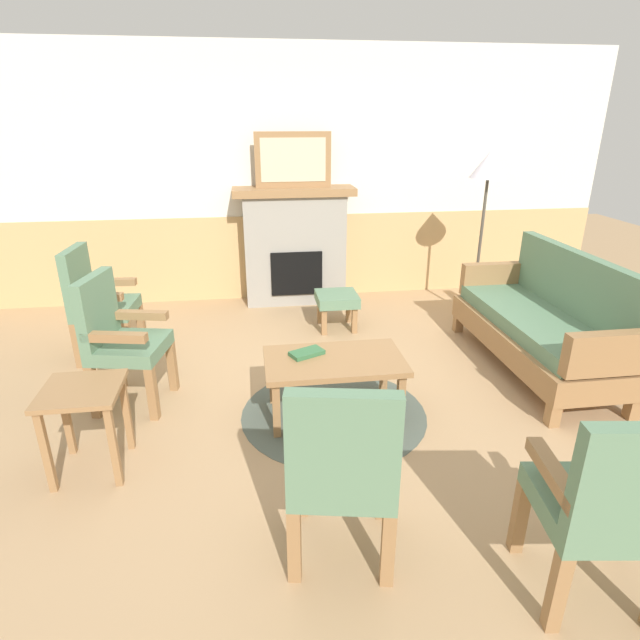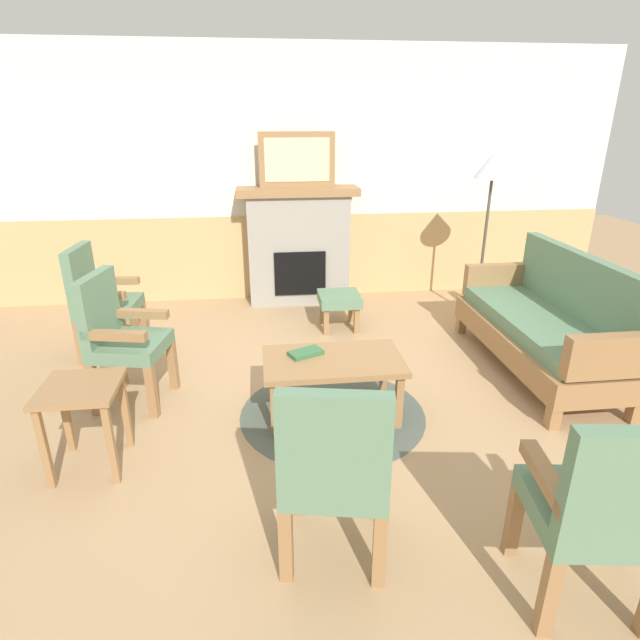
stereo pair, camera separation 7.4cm
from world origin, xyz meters
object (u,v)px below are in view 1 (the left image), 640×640
armchair_front_left (342,465)px  floor_lamp_by_couch (488,176)px  couch (542,324)px  armchair_front_center (608,502)px  framed_picture (293,160)px  side_table (84,406)px  armchair_near_fireplace (119,336)px  footstool (337,301)px  book_on_table (307,353)px  armchair_by_window_left (96,299)px  fireplace (295,245)px  coffee_table (334,366)px

armchair_front_left → floor_lamp_by_couch: bearing=56.6°
couch → armchair_front_center: 2.35m
framed_picture → side_table: framed_picture is taller
floor_lamp_by_couch → armchair_near_fireplace: bearing=-158.0°
footstool → armchair_front_left: (-0.47, -2.85, 0.25)m
book_on_table → side_table: 1.44m
footstool → armchair_by_window_left: (-2.15, -0.35, 0.25)m
side_table → fireplace: bearing=62.1°
floor_lamp_by_couch → framed_picture: bearing=157.7°
couch → book_on_table: couch is taller
floor_lamp_by_couch → couch: bearing=-88.1°
framed_picture → armchair_by_window_left: (-1.82, -1.21, -1.02)m
fireplace → floor_lamp_by_couch: 2.12m
fireplace → armchair_front_left: size_ratio=1.33×
book_on_table → armchair_front_left: bearing=-89.9°
book_on_table → armchair_by_window_left: armchair_by_window_left is taller
coffee_table → side_table: (-1.54, -0.40, 0.05)m
armchair_front_center → side_table: bearing=152.2°
armchair_front_center → couch: bearing=65.6°
armchair_front_left → side_table: (-1.36, 0.88, -0.10)m
armchair_front_center → floor_lamp_by_couch: 3.60m
footstool → armchair_near_fireplace: size_ratio=0.41×
framed_picture → footstool: (0.33, -0.87, -1.28)m
framed_picture → armchair_by_window_left: 2.42m
coffee_table → armchair_by_window_left: (-1.86, 1.23, 0.15)m
book_on_table → footstool: (0.47, 1.49, -0.17)m
couch → armchair_by_window_left: size_ratio=1.84×
coffee_table → armchair_front_center: armchair_front_center is taller
coffee_table → armchair_near_fireplace: bearing=165.8°
armchair_near_fireplace → armchair_front_center: (2.34, -2.03, 0.00)m
armchair_front_left → footstool: bearing=80.6°
footstool → armchair_front_left: size_ratio=0.41×
book_on_table → floor_lamp_by_couch: floor_lamp_by_couch is taller
armchair_by_window_left → floor_lamp_by_couch: floor_lamp_by_couch is taller
armchair_by_window_left → floor_lamp_by_couch: (3.64, 0.47, 0.91)m
fireplace → armchair_by_window_left: 2.19m
framed_picture → book_on_table: (-0.14, -2.36, -1.10)m
couch → book_on_table: (-2.00, -0.40, 0.06)m
armchair_front_left → framed_picture: bearing=87.8°
fireplace → armchair_by_window_left: (-1.82, -1.21, -0.11)m
couch → floor_lamp_by_couch: bearing=91.9°
book_on_table → armchair_front_center: size_ratio=0.24×
armchair_near_fireplace → armchair_front_center: size_ratio=1.00×
fireplace → coffee_table: bearing=-89.2°
framed_picture → armchair_front_left: 3.86m
book_on_table → armchair_front_center: (1.03, -1.74, 0.08)m
floor_lamp_by_couch → fireplace: bearing=157.7°
coffee_table → side_table: side_table is taller
couch → side_table: (-3.36, -0.88, 0.04)m
footstool → floor_lamp_by_couch: size_ratio=0.24×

